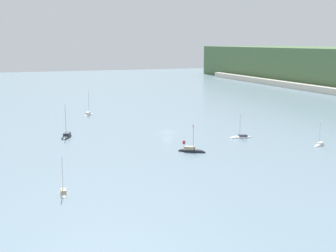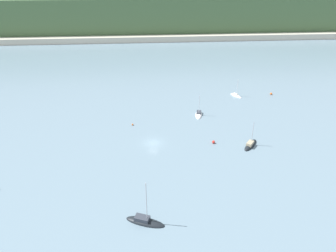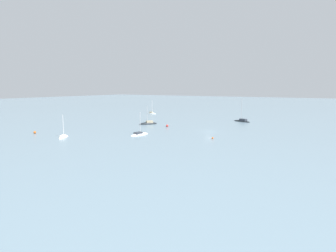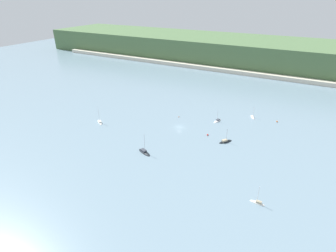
{
  "view_description": "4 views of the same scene",
  "coord_description": "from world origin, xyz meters",
  "px_view_note": "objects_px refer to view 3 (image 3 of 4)",
  "views": [
    {
      "loc": [
        126.19,
        -46.96,
        26.21
      ],
      "look_at": [
        7.09,
        -2.51,
        3.18
      ],
      "focal_mm": 50.0,
      "sensor_mm": 36.0,
      "label": 1
    },
    {
      "loc": [
        -1.87,
        -75.04,
        44.81
      ],
      "look_at": [
        4.29,
        3.72,
        3.0
      ],
      "focal_mm": 35.0,
      "sensor_mm": 36.0,
      "label": 2
    },
    {
      "loc": [
        -31.02,
        76.14,
        13.89
      ],
      "look_at": [
        13.11,
        2.88,
        1.09
      ],
      "focal_mm": 28.0,
      "sensor_mm": 36.0,
      "label": 3
    },
    {
      "loc": [
        52.34,
        -108.28,
        61.96
      ],
      "look_at": [
        -2.04,
        -8.52,
        3.97
      ],
      "focal_mm": 28.0,
      "sensor_mm": 36.0,
      "label": 4
    }
  ],
  "objects_px": {
    "sailboat_2": "(152,113)",
    "mooring_buoy_1": "(35,132)",
    "mooring_buoy_2": "(213,138)",
    "mooring_buoy_0": "(167,126)",
    "sailboat_3": "(63,137)",
    "sailboat_1": "(139,135)",
    "sailboat_0": "(148,124)",
    "sailboat_5": "(242,121)"
  },
  "relations": [
    {
      "from": "sailboat_2",
      "to": "mooring_buoy_1",
      "type": "distance_m",
      "value": 67.35
    },
    {
      "from": "sailboat_2",
      "to": "mooring_buoy_1",
      "type": "xyz_separation_m",
      "value": [
        -3.66,
        67.25,
        0.23
      ]
    },
    {
      "from": "sailboat_1",
      "to": "sailboat_3",
      "type": "xyz_separation_m",
      "value": [
        15.6,
        14.04,
        0.0
      ]
    },
    {
      "from": "sailboat_0",
      "to": "sailboat_5",
      "type": "height_order",
      "value": "sailboat_5"
    },
    {
      "from": "mooring_buoy_0",
      "to": "mooring_buoy_2",
      "type": "height_order",
      "value": "mooring_buoy_0"
    },
    {
      "from": "mooring_buoy_0",
      "to": "sailboat_2",
      "type": "bearing_deg",
      "value": -48.82
    },
    {
      "from": "mooring_buoy_0",
      "to": "mooring_buoy_2",
      "type": "distance_m",
      "value": 24.77
    },
    {
      "from": "sailboat_3",
      "to": "mooring_buoy_0",
      "type": "relative_size",
      "value": 8.5
    },
    {
      "from": "mooring_buoy_1",
      "to": "mooring_buoy_2",
      "type": "bearing_deg",
      "value": -158.02
    },
    {
      "from": "mooring_buoy_1",
      "to": "sailboat_1",
      "type": "bearing_deg",
      "value": -153.25
    },
    {
      "from": "mooring_buoy_2",
      "to": "mooring_buoy_0",
      "type": "bearing_deg",
      "value": -29.11
    },
    {
      "from": "sailboat_5",
      "to": "mooring_buoy_0",
      "type": "bearing_deg",
      "value": 77.42
    },
    {
      "from": "sailboat_0",
      "to": "sailboat_1",
      "type": "relative_size",
      "value": 1.06
    },
    {
      "from": "mooring_buoy_1",
      "to": "sailboat_5",
      "type": "bearing_deg",
      "value": -127.77
    },
    {
      "from": "sailboat_1",
      "to": "sailboat_5",
      "type": "xyz_separation_m",
      "value": [
        -17.55,
        -45.02,
        0.06
      ]
    },
    {
      "from": "sailboat_2",
      "to": "mooring_buoy_0",
      "type": "bearing_deg",
      "value": -45.46
    },
    {
      "from": "mooring_buoy_2",
      "to": "sailboat_1",
      "type": "bearing_deg",
      "value": 14.84
    },
    {
      "from": "sailboat_1",
      "to": "mooring_buoy_1",
      "type": "relative_size",
      "value": 9.71
    },
    {
      "from": "sailboat_2",
      "to": "sailboat_1",
      "type": "bearing_deg",
      "value": -55.4
    },
    {
      "from": "sailboat_1",
      "to": "sailboat_5",
      "type": "height_order",
      "value": "sailboat_5"
    },
    {
      "from": "mooring_buoy_0",
      "to": "sailboat_5",
      "type": "bearing_deg",
      "value": -124.11
    },
    {
      "from": "sailboat_3",
      "to": "mooring_buoy_0",
      "type": "height_order",
      "value": "sailboat_3"
    },
    {
      "from": "sailboat_2",
      "to": "sailboat_5",
      "type": "bearing_deg",
      "value": -5.68
    },
    {
      "from": "sailboat_3",
      "to": "mooring_buoy_1",
      "type": "xyz_separation_m",
      "value": [
        12.84,
        0.29,
        0.28
      ]
    },
    {
      "from": "sailboat_3",
      "to": "mooring_buoy_2",
      "type": "relative_size",
      "value": 13.62
    },
    {
      "from": "sailboat_1",
      "to": "mooring_buoy_2",
      "type": "height_order",
      "value": "sailboat_1"
    },
    {
      "from": "sailboat_1",
      "to": "mooring_buoy_0",
      "type": "height_order",
      "value": "sailboat_1"
    },
    {
      "from": "sailboat_2",
      "to": "mooring_buoy_1",
      "type": "bearing_deg",
      "value": -83.52
    },
    {
      "from": "sailboat_0",
      "to": "mooring_buoy_0",
      "type": "xyz_separation_m",
      "value": [
        -9.48,
        1.93,
        0.28
      ]
    },
    {
      "from": "sailboat_2",
      "to": "mooring_buoy_2",
      "type": "xyz_separation_m",
      "value": [
        -52.63,
        47.48,
        0.11
      ]
    },
    {
      "from": "sailboat_0",
      "to": "mooring_buoy_0",
      "type": "bearing_deg",
      "value": 116.58
    },
    {
      "from": "sailboat_1",
      "to": "mooring_buoy_0",
      "type": "bearing_deg",
      "value": 14.93
    },
    {
      "from": "mooring_buoy_0",
      "to": "mooring_buoy_1",
      "type": "distance_m",
      "value": 41.95
    },
    {
      "from": "sailboat_2",
      "to": "sailboat_5",
      "type": "relative_size",
      "value": 0.75
    },
    {
      "from": "sailboat_2",
      "to": "mooring_buoy_2",
      "type": "height_order",
      "value": "sailboat_2"
    },
    {
      "from": "sailboat_3",
      "to": "sailboat_2",
      "type": "bearing_deg",
      "value": -15.72
    },
    {
      "from": "sailboat_5",
      "to": "mooring_buoy_2",
      "type": "distance_m",
      "value": 39.7
    },
    {
      "from": "sailboat_0",
      "to": "mooring_buoy_2",
      "type": "bearing_deg",
      "value": 103.92
    },
    {
      "from": "sailboat_0",
      "to": "sailboat_3",
      "type": "relative_size",
      "value": 1.11
    },
    {
      "from": "sailboat_3",
      "to": "mooring_buoy_2",
      "type": "bearing_deg",
      "value": -91.22
    },
    {
      "from": "mooring_buoy_1",
      "to": "mooring_buoy_2",
      "type": "height_order",
      "value": "mooring_buoy_1"
    },
    {
      "from": "sailboat_3",
      "to": "mooring_buoy_1",
      "type": "relative_size",
      "value": 9.23
    }
  ]
}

